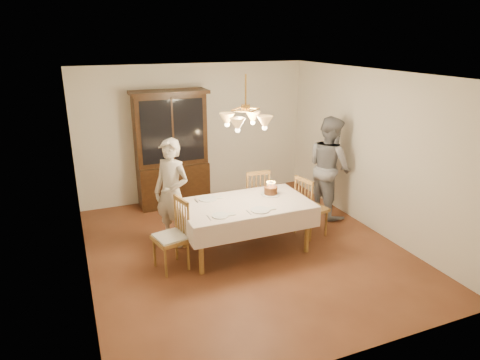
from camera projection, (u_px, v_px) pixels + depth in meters
name	position (u px, v px, depth m)	size (l,w,h in m)	color
ground	(245.00, 249.00, 6.51)	(5.00, 5.00, 0.00)	#5A2D19
room_shell	(245.00, 148.00, 6.00)	(5.00, 5.00, 5.00)	white
dining_table	(245.00, 208.00, 6.29)	(1.90, 1.10, 0.76)	brown
china_hutch	(172.00, 151.00, 7.96)	(1.38, 0.54, 2.16)	black
chair_far_side	(254.00, 199.00, 7.26)	(0.47, 0.45, 1.00)	brown
chair_left_end	(171.00, 238.00, 5.84)	(0.51, 0.52, 1.00)	brown
chair_right_end	(311.00, 209.00, 6.85)	(0.50, 0.52, 1.00)	brown
elderly_woman	(172.00, 193.00, 6.43)	(0.61, 0.40, 1.67)	beige
adult_in_grey	(329.00, 167.00, 7.51)	(0.87, 0.68, 1.79)	slate
birthday_cake	(271.00, 191.00, 6.57)	(0.30, 0.30, 0.21)	white
place_setting_near_left	(221.00, 216.00, 5.81)	(0.38, 0.23, 0.02)	white
place_setting_near_right	(261.00, 210.00, 5.99)	(0.41, 0.27, 0.02)	white
place_setting_far_left	(208.00, 199.00, 6.40)	(0.41, 0.27, 0.02)	white
chandelier	(246.00, 121.00, 5.87)	(0.62, 0.62, 0.73)	#BF8C3F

